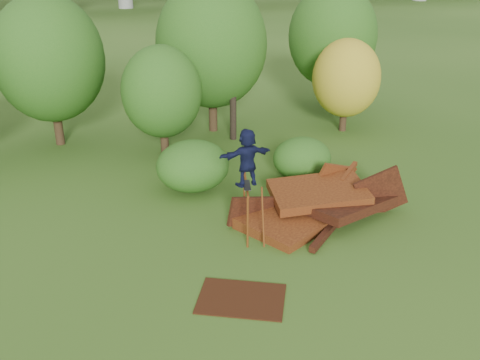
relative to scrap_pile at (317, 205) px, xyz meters
name	(u,v)px	position (x,y,z in m)	size (l,w,h in m)	color
ground	(297,258)	(-1.70, -1.91, -0.40)	(240.00, 240.00, 0.00)	#2D5116
scrap_pile	(317,205)	(0.00, 0.00, 0.00)	(5.67, 3.65, 1.81)	#3D160B
grind_rail	(246,198)	(-2.41, -0.12, 0.72)	(0.71, 1.82, 1.63)	brown
skateboard	(247,185)	(-2.54, -0.49, 1.29)	(0.40, 0.70, 0.07)	black
skater	(247,157)	(-2.54, -0.49, 2.09)	(1.47, 0.47, 1.58)	#111537
flat_plate	(241,299)	(-3.76, -3.01, -0.38)	(2.01, 1.44, 0.03)	#36190B
tree_1	(49,59)	(-6.58, 9.91, 3.16)	(4.36, 4.36, 6.07)	black
tree_2	(162,92)	(-2.86, 6.95, 2.16)	(3.07, 3.07, 4.33)	black
tree_3	(212,44)	(-0.02, 9.15, 3.43)	(4.72, 4.72, 6.55)	black
tree_4	(346,78)	(5.35, 6.89, 1.98)	(2.96, 2.96, 4.09)	black
tree_5	(333,36)	(6.75, 10.44, 3.19)	(4.33, 4.33, 6.09)	black
shrub_left	(193,166)	(-2.84, 3.38, 0.46)	(2.48, 2.29, 1.72)	#194F15
shrub_right	(302,158)	(1.03, 2.85, 0.34)	(2.09, 1.92, 1.48)	#194F15
utility_pole	(233,5)	(0.36, 7.70, 5.12)	(1.40, 0.28, 10.90)	black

